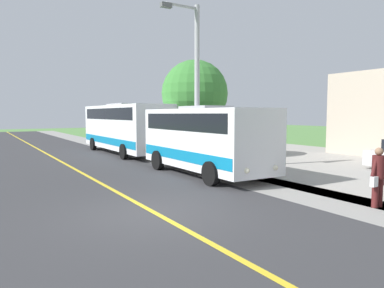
{
  "coord_description": "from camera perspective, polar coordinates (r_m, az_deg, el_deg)",
  "views": [
    {
      "loc": [
        3.97,
        8.47,
        2.61
      ],
      "look_at": [
        -3.5,
        -3.83,
        1.4
      ],
      "focal_mm": 33.56,
      "sensor_mm": 36.0,
      "label": 1
    }
  ],
  "objects": [
    {
      "name": "road_surface",
      "position": [
        9.71,
        -6.03,
        -10.79
      ],
      "size": [
        8.0,
        100.0,
        0.01
      ],
      "primitive_type": "cube",
      "color": "#333335",
      "rests_on": "ground"
    },
    {
      "name": "transit_bus_rear",
      "position": [
        24.18,
        -10.65,
        2.8
      ],
      "size": [
        2.73,
        10.13,
        3.29
      ],
      "color": "white",
      "rests_on": "ground"
    },
    {
      "name": "tree_curbside",
      "position": [
        21.67,
        0.44,
        8.01
      ],
      "size": [
        3.98,
        3.98,
        5.82
      ],
      "color": "#4C3826",
      "rests_on": "ground"
    },
    {
      "name": "road_centre_line",
      "position": [
        9.71,
        -6.03,
        -10.76
      ],
      "size": [
        0.16,
        100.0,
        0.0
      ],
      "primitive_type": "cube",
      "color": "gold",
      "rests_on": "ground"
    },
    {
      "name": "street_light_pole",
      "position": [
        16.91,
        0.43,
        10.19
      ],
      "size": [
        1.97,
        0.24,
        7.59
      ],
      "color": "#9E9EA3",
      "rests_on": "ground"
    },
    {
      "name": "pedestrian_with_bags",
      "position": [
        11.29,
        27.48,
        -4.45
      ],
      "size": [
        0.72,
        0.34,
        1.68
      ],
      "color": "#4C1919",
      "rests_on": "ground"
    },
    {
      "name": "shuttle_bus_front",
      "position": [
        15.43,
        2.07,
        1.12
      ],
      "size": [
        2.64,
        7.24,
        2.95
      ],
      "color": "white",
      "rests_on": "ground"
    },
    {
      "name": "sidewalk",
      "position": [
        12.75,
        15.79,
        -7.17
      ],
      "size": [
        2.4,
        100.0,
        0.01
      ],
      "primitive_type": "cube",
      "color": "gray",
      "rests_on": "ground"
    },
    {
      "name": "ground_plane",
      "position": [
        9.71,
        -6.02,
        -10.81
      ],
      "size": [
        120.0,
        120.0,
        0.0
      ],
      "primitive_type": "plane",
      "color": "#548442"
    }
  ]
}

